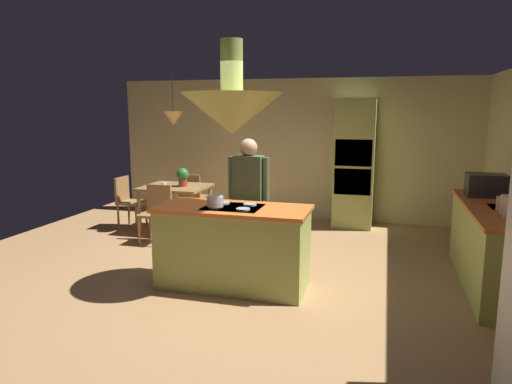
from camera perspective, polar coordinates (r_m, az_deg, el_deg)
The scene contains 19 objects.
ground at distance 5.65m, azimuth -2.11°, elevation -10.67°, with size 8.16×8.16×0.00m, color #AD7F51.
wall_back at distance 8.67m, azimuth 4.83°, elevation 5.21°, with size 6.80×0.10×2.55m, color beige.
kitchen_island at distance 5.32m, azimuth -2.80°, elevation -6.68°, with size 1.71×0.78×0.95m.
counter_run_right at distance 5.96m, azimuth 27.03°, elevation -5.90°, with size 0.73×2.29×0.93m.
oven_tower at distance 8.15m, azimuth 11.90°, elevation 3.36°, with size 0.66×0.62×2.17m.
dining_table at distance 7.80m, azimuth -9.80°, elevation -0.01°, with size 1.03×0.90×0.76m.
person_at_island at distance 5.83m, azimuth -0.91°, elevation -0.38°, with size 0.53×0.22×1.65m.
range_hood at distance 5.10m, azimuth -2.95°, elevation 9.83°, with size 1.10×1.10×1.00m.
pendant_light_over_table at distance 7.69m, azimuth -10.07°, elevation 8.86°, with size 0.32×0.32×0.82m.
chair_facing_island at distance 7.24m, azimuth -12.04°, elevation -2.10°, with size 0.40×0.40×0.87m.
chair_by_back_wall at distance 8.43m, azimuth -7.82°, elevation -0.27°, with size 0.40×0.40×0.87m.
chair_at_corner at distance 8.25m, azimuth -15.40°, elevation -0.77°, with size 0.40×0.40×0.87m.
potted_plant_on_table at distance 7.70m, azimuth -8.93°, elevation 1.92°, with size 0.20×0.20×0.30m.
cup_on_table at distance 7.62m, azimuth -11.18°, elevation 0.83°, with size 0.07×0.07×0.09m, color white.
canister_flour at distance 5.30m, azimuth 28.64°, elevation -1.68°, with size 0.13×0.13×0.21m, color #E0B78C.
canister_sugar at distance 5.48m, azimuth 28.22°, elevation -1.36°, with size 0.11×0.11×0.20m, color #E0B78C.
canister_tea at distance 5.65m, azimuth 27.82°, elevation -1.26°, with size 0.11×0.11×0.15m, color #E0B78C.
microwave_on_counter at distance 6.49m, azimuth 26.28°, elevation 0.76°, with size 0.46×0.36×0.28m, color #232326.
cooking_pot_on_cooktop at distance 5.13m, azimuth -5.01°, elevation -1.13°, with size 0.18×0.18×0.12m, color #B2B2B7.
Camera 1 is at (1.62, -5.03, 2.00)m, focal length 32.77 mm.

